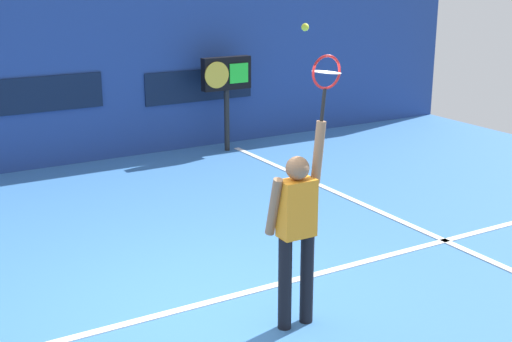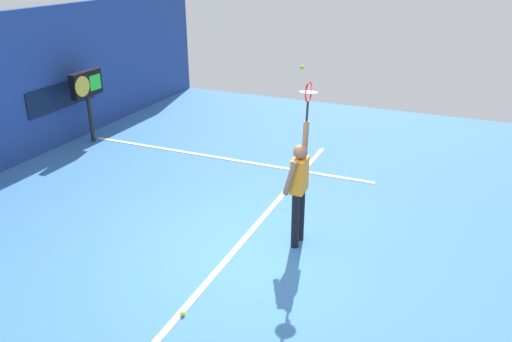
{
  "view_description": "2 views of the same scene",
  "coord_description": "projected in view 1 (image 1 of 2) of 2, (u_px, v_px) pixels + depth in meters",
  "views": [
    {
      "loc": [
        -2.72,
        -5.85,
        3.34
      ],
      "look_at": [
        0.44,
        -0.48,
        1.51
      ],
      "focal_mm": 49.13,
      "sensor_mm": 36.0,
      "label": 1
    },
    {
      "loc": [
        -6.12,
        -2.96,
        4.33
      ],
      "look_at": [
        0.41,
        -0.18,
        1.28
      ],
      "focal_mm": 35.64,
      "sensor_mm": 36.0,
      "label": 2
    }
  ],
  "objects": [
    {
      "name": "sponsor_banner_center",
      "position": [
        38.0,
        95.0,
        11.69
      ],
      "size": [
        2.2,
        0.03,
        0.6
      ],
      "primitive_type": "cube",
      "color": "#0C1933"
    },
    {
      "name": "court_baseline",
      "position": [
        193.0,
        307.0,
        7.13
      ],
      "size": [
        10.0,
        0.1,
        0.01
      ],
      "primitive_type": "cube",
      "color": "white",
      "rests_on": "ground_plane"
    },
    {
      "name": "court_sideline",
      "position": [
        349.0,
        198.0,
        10.46
      ],
      "size": [
        0.1,
        7.0,
        0.01
      ],
      "primitive_type": "cube",
      "color": "white",
      "rests_on": "ground_plane"
    },
    {
      "name": "ground_plane",
      "position": [
        195.0,
        309.0,
        7.1
      ],
      "size": [
        18.0,
        18.0,
        0.0
      ],
      "primitive_type": "plane",
      "color": "#3870B2"
    },
    {
      "name": "back_wall",
      "position": [
        34.0,
        73.0,
        11.69
      ],
      "size": [
        18.0,
        0.2,
        3.24
      ],
      "primitive_type": "cube",
      "color": "navy",
      "rests_on": "ground_plane"
    },
    {
      "name": "tennis_racket",
      "position": [
        326.0,
        76.0,
        6.26
      ],
      "size": [
        0.34,
        0.27,
        0.62
      ],
      "color": "black"
    },
    {
      "name": "tennis_player",
      "position": [
        297.0,
        227.0,
        6.51
      ],
      "size": [
        0.54,
        0.31,
        1.99
      ],
      "color": "black",
      "rests_on": "ground_plane"
    },
    {
      "name": "sponsor_banner_starboard",
      "position": [
        200.0,
        86.0,
        13.17
      ],
      "size": [
        2.2,
        0.03,
        0.6
      ],
      "primitive_type": "cube",
      "color": "#0C1933"
    },
    {
      "name": "scoreboard_clock",
      "position": [
        226.0,
        78.0,
        12.84
      ],
      "size": [
        0.96,
        0.2,
        1.76
      ],
      "color": "black",
      "rests_on": "ground_plane"
    },
    {
      "name": "tennis_ball",
      "position": [
        305.0,
        27.0,
        6.07
      ],
      "size": [
        0.07,
        0.07,
        0.07
      ],
      "primitive_type": "sphere",
      "color": "#CCE033"
    }
  ]
}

